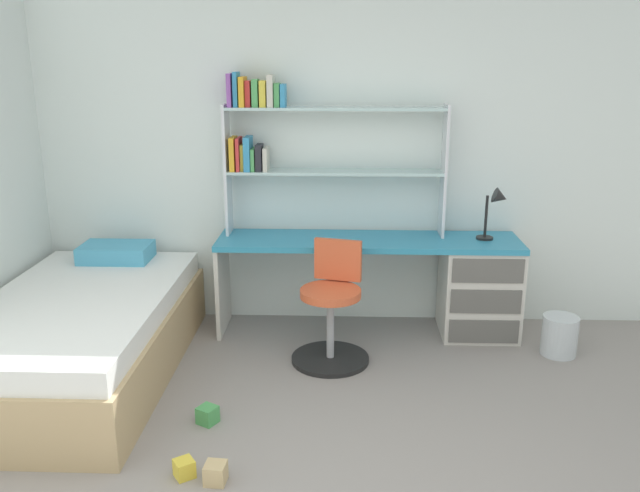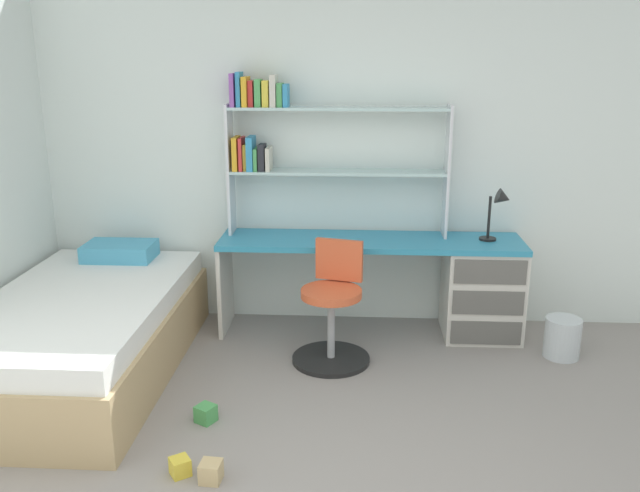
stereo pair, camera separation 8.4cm
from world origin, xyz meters
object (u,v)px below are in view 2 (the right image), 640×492
object	(u,v)px
desk	(450,281)
toy_block_natural_1	(211,472)
toy_block_green_0	(206,414)
toy_block_yellow_2	(180,467)
desk_lamp	(500,206)
waste_bin	(562,338)
bookshelf_hutch	(300,138)
bed_platform	(82,334)
swivel_chair	(332,315)

from	to	relation	value
desk	toy_block_natural_1	distance (m)	2.32
desk	toy_block_green_0	distance (m)	2.03
toy_block_natural_1	toy_block_yellow_2	world-z (taller)	toy_block_natural_1
desk_lamp	waste_bin	distance (m)	0.98
bookshelf_hutch	desk_lamp	world-z (taller)	bookshelf_hutch
desk	bookshelf_hutch	xyz separation A→B (m)	(-1.10, 0.14, 1.01)
desk_lamp	bed_platform	bearing A→B (deg)	-164.59
toy_block_green_0	toy_block_yellow_2	distance (m)	0.49
swivel_chair	toy_block_natural_1	world-z (taller)	swivel_chair
bookshelf_hutch	bed_platform	size ratio (longest dim) A/B	0.76
desk_lamp	toy_block_natural_1	size ratio (longest dim) A/B	3.82
desk	toy_block_natural_1	size ratio (longest dim) A/B	21.57
bookshelf_hutch	desk_lamp	bearing A→B (deg)	-5.83
swivel_chair	waste_bin	size ratio (longest dim) A/B	2.91
bookshelf_hutch	toy_block_green_0	bearing A→B (deg)	-105.67
swivel_chair	toy_block_natural_1	xyz separation A→B (m)	(-0.53, -1.36, -0.27)
toy_block_green_0	toy_block_natural_1	world-z (taller)	toy_block_natural_1
swivel_chair	desk_lamp	bearing A→B (deg)	22.69
waste_bin	desk_lamp	bearing A→B (deg)	140.22
desk_lamp	bed_platform	xyz separation A→B (m)	(-2.73, -0.75, -0.70)
desk	toy_block_natural_1	xyz separation A→B (m)	(-1.36, -1.85, -0.35)
desk_lamp	toy_block_green_0	size ratio (longest dim) A/B	3.93
bookshelf_hutch	toy_block_yellow_2	xyz separation A→B (m)	(-0.42, -1.94, -1.37)
toy_block_yellow_2	bookshelf_hutch	bearing A→B (deg)	77.74
desk_lamp	toy_block_green_0	bearing A→B (deg)	-144.13
desk	swivel_chair	xyz separation A→B (m)	(-0.83, -0.48, -0.09)
bookshelf_hutch	desk_lamp	distance (m)	1.48
bed_platform	toy_block_green_0	bearing A→B (deg)	-31.34
waste_bin	bed_platform	bearing A→B (deg)	-172.55
swivel_chair	waste_bin	xyz separation A→B (m)	(1.55, 0.14, -0.18)
desk_lamp	swivel_chair	world-z (taller)	desk_lamp
bookshelf_hutch	waste_bin	xyz separation A→B (m)	(1.82, -0.49, -1.27)
desk_lamp	toy_block_green_0	xyz separation A→B (m)	(-1.81, -1.31, -0.92)
bookshelf_hutch	bed_platform	xyz separation A→B (m)	(-1.32, -0.90, -1.15)
desk	swivel_chair	bearing A→B (deg)	-149.79
desk	toy_block_natural_1	bearing A→B (deg)	-126.32
swivel_chair	toy_block_yellow_2	world-z (taller)	swivel_chair
waste_bin	toy_block_green_0	bearing A→B (deg)	-156.45
toy_block_green_0	desk_lamp	bearing A→B (deg)	35.87
toy_block_green_0	swivel_chair	bearing A→B (deg)	51.14
toy_block_yellow_2	swivel_chair	bearing A→B (deg)	62.59
bed_platform	toy_block_green_0	xyz separation A→B (m)	(0.92, -0.56, -0.22)
bookshelf_hutch	toy_block_yellow_2	size ratio (longest dim) A/B	17.62
desk_lamp	toy_block_yellow_2	distance (m)	2.73
desk	waste_bin	world-z (taller)	desk
swivel_chair	bookshelf_hutch	bearing A→B (deg)	113.06
desk_lamp	waste_bin	xyz separation A→B (m)	(0.41, -0.34, -0.83)
desk_lamp	toy_block_yellow_2	size ratio (longest dim) A/B	4.29
toy_block_green_0	toy_block_yellow_2	size ratio (longest dim) A/B	1.09
desk	toy_block_yellow_2	xyz separation A→B (m)	(-1.52, -1.81, -0.36)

